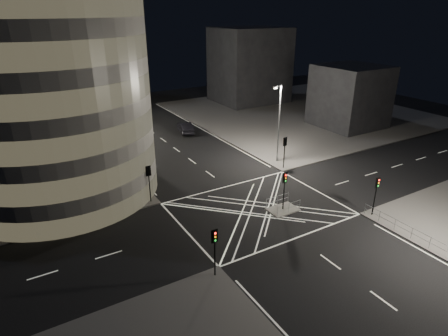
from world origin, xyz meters
TOP-DOWN VIEW (x-y plane):
  - ground at (0.00, 0.00)m, footprint 120.00×120.00m
  - sidewalk_far_right at (29.00, 27.00)m, footprint 42.00×42.00m
  - central_island at (2.00, -1.50)m, footprint 3.00×2.00m
  - building_right_far at (26.00, 40.00)m, footprint 14.00×12.00m
  - building_right_near at (30.00, 16.00)m, footprint 10.00×10.00m
  - building_far_end at (-4.00, 58.00)m, footprint 18.00×8.00m
  - tree_a at (-10.50, 9.00)m, footprint 3.84×3.84m
  - tree_b at (-10.50, 15.00)m, footprint 5.24×5.24m
  - tree_c at (-10.50, 21.00)m, footprint 4.35×4.35m
  - tree_d at (-10.50, 27.00)m, footprint 5.10×5.10m
  - tree_e at (-10.50, 33.00)m, footprint 3.61×3.61m
  - traffic_signal_fl at (-8.80, 6.80)m, footprint 0.55×0.22m
  - traffic_signal_nl at (-8.80, -6.80)m, footprint 0.55×0.22m
  - traffic_signal_fr at (8.80, 6.80)m, footprint 0.55×0.22m
  - traffic_signal_nr at (8.80, -6.80)m, footprint 0.55×0.22m
  - traffic_signal_island at (2.00, -1.50)m, footprint 0.55×0.22m
  - street_lamp_left_near at (-9.44, 12.00)m, footprint 1.25×0.25m
  - street_lamp_left_far at (-9.44, 30.00)m, footprint 1.25×0.25m
  - street_lamp_right_far at (9.44, 9.00)m, footprint 1.25×0.25m
  - railing_near_right at (8.30, -12.15)m, footprint 0.06×11.70m
  - railing_island_south at (2.00, -2.40)m, footprint 2.80×0.06m
  - railing_island_north at (2.00, -0.60)m, footprint 2.80×0.06m
  - sedan at (4.56, 26.65)m, footprint 2.92×5.50m

SIDE VIEW (x-z plane):
  - ground at x=0.00m, z-range 0.00..0.00m
  - sidewalk_far_right at x=29.00m, z-range 0.00..0.15m
  - central_island at x=2.00m, z-range 0.00..0.15m
  - railing_near_right at x=8.30m, z-range 0.15..1.25m
  - railing_island_south at x=2.00m, z-range 0.15..1.25m
  - railing_island_north at x=2.00m, z-range 0.15..1.25m
  - sedan at x=4.56m, z-range 0.00..1.72m
  - traffic_signal_fl at x=-8.80m, z-range 0.91..4.91m
  - traffic_signal_nl at x=-8.80m, z-range 0.91..4.91m
  - traffic_signal_fr at x=8.80m, z-range 0.91..4.91m
  - traffic_signal_nr at x=8.80m, z-range 0.91..4.91m
  - traffic_signal_island at x=2.00m, z-range 0.91..4.91m
  - tree_e at x=-10.50m, z-range 1.16..7.37m
  - tree_a at x=-10.50m, z-range 1.28..7.99m
  - tree_b at x=-10.50m, z-range 1.04..8.86m
  - tree_d at x=-10.50m, z-range 1.12..8.93m
  - tree_c at x=-10.50m, z-range 1.34..8.76m
  - building_right_near at x=30.00m, z-range 0.15..10.15m
  - street_lamp_left_near at x=-9.44m, z-range 0.54..10.54m
  - street_lamp_left_far at x=-9.44m, z-range 0.54..10.54m
  - street_lamp_right_far at x=9.44m, z-range 0.54..10.54m
  - building_right_far at x=26.00m, z-range 0.15..15.15m
  - building_far_end at x=-4.00m, z-range 0.00..18.00m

